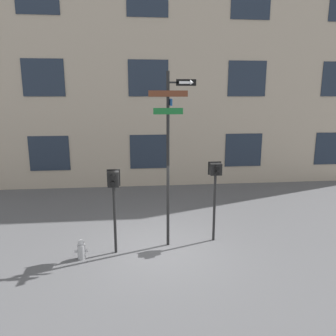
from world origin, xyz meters
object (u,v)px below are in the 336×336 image
at_px(pedestrian_signal_right, 215,180).
at_px(street_sign_pole, 170,145).
at_px(pedestrian_signal_left, 114,189).
at_px(fire_hydrant, 81,250).

bearing_deg(pedestrian_signal_right, street_sign_pole, -172.29).
distance_m(pedestrian_signal_left, pedestrian_signal_right, 3.08).
bearing_deg(fire_hydrant, street_sign_pole, 13.62).
height_order(pedestrian_signal_left, pedestrian_signal_right, pedestrian_signal_right).
bearing_deg(street_sign_pole, pedestrian_signal_right, 7.71).
bearing_deg(fire_hydrant, pedestrian_signal_right, 11.54).
relative_size(pedestrian_signal_right, fire_hydrant, 4.38).
bearing_deg(pedestrian_signal_right, pedestrian_signal_left, -170.03).
bearing_deg(pedestrian_signal_left, pedestrian_signal_right, 9.97).
height_order(street_sign_pole, fire_hydrant, street_sign_pole).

